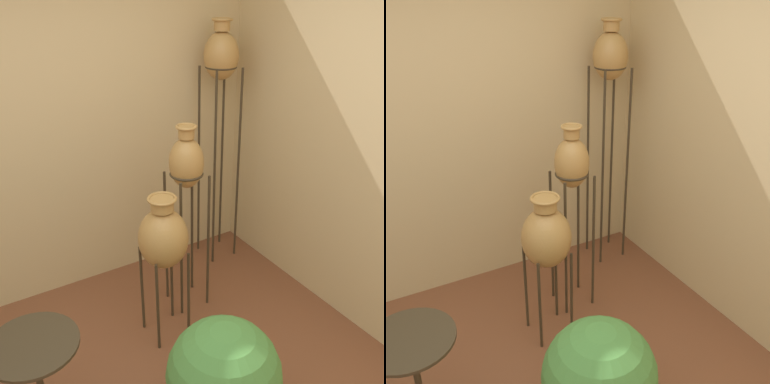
% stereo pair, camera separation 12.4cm
% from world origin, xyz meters
% --- Properties ---
extents(wall_back, '(7.55, 0.06, 2.70)m').
position_xyz_m(wall_back, '(0.00, 1.81, 1.35)').
color(wall_back, '#D1B784').
rests_on(wall_back, ground_plane).
extents(vase_stand_tall, '(0.27, 0.27, 2.04)m').
position_xyz_m(vase_stand_tall, '(1.45, 1.55, 1.70)').
color(vase_stand_tall, '#382D1E').
rests_on(vase_stand_tall, ground_plane).
extents(vase_stand_medium, '(0.25, 0.25, 1.44)m').
position_xyz_m(vase_stand_medium, '(0.86, 1.09, 1.14)').
color(vase_stand_medium, '#382D1E').
rests_on(vase_stand_medium, ground_plane).
extents(vase_stand_short, '(0.33, 0.33, 1.08)m').
position_xyz_m(vase_stand_short, '(0.55, 0.87, 0.78)').
color(vase_stand_short, '#382D1E').
rests_on(vase_stand_short, ground_plane).
extents(side_table, '(0.46, 0.46, 0.72)m').
position_xyz_m(side_table, '(-0.40, 0.44, 0.52)').
color(side_table, '#382D1E').
rests_on(side_table, ground_plane).
extents(potted_plant, '(0.61, 0.61, 0.76)m').
position_xyz_m(potted_plant, '(0.42, -0.01, 0.43)').
color(potted_plant, olive).
rests_on(potted_plant, ground_plane).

